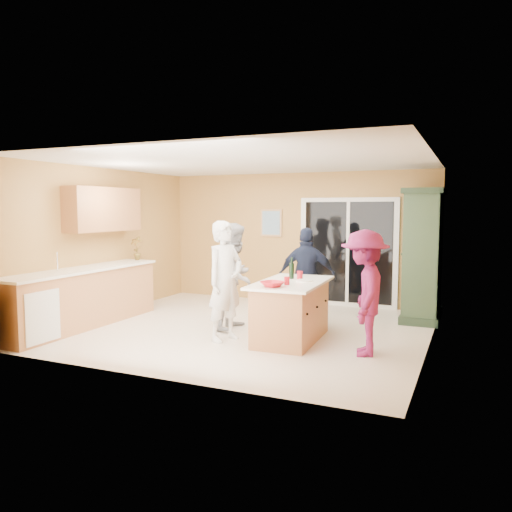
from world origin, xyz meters
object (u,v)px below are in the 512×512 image
at_px(green_hutch, 423,257).
at_px(woman_white, 225,281).
at_px(kitchen_island, 291,313).
at_px(woman_grey, 235,276).
at_px(woman_magenta, 364,293).
at_px(woman_navy, 307,276).

height_order(green_hutch, woman_white, green_hutch).
xyz_separation_m(kitchen_island, woman_grey, (-1.05, 0.32, 0.43)).
bearing_deg(kitchen_island, green_hutch, 51.45).
height_order(kitchen_island, woman_grey, woman_grey).
distance_m(green_hutch, woman_grey, 3.22).
xyz_separation_m(woman_white, woman_magenta, (1.97, 0.08, -0.05)).
distance_m(woman_white, woman_grey, 0.72).
bearing_deg(woman_magenta, kitchen_island, -117.13).
bearing_deg(green_hutch, woman_navy, -146.54).
bearing_deg(woman_navy, woman_white, 47.61).
height_order(woman_white, woman_navy, woman_white).
relative_size(kitchen_island, woman_navy, 1.04).
bearing_deg(woman_navy, kitchen_island, 81.69).
xyz_separation_m(green_hutch, woman_white, (-2.46, -2.53, -0.22)).
height_order(green_hutch, woman_grey, green_hutch).
bearing_deg(kitchen_island, woman_navy, 93.40).
relative_size(kitchen_island, green_hutch, 0.75).
xyz_separation_m(kitchen_island, green_hutch, (1.59, 2.15, 0.68)).
bearing_deg(woman_white, woman_navy, -9.85).
relative_size(woman_white, woman_navy, 1.08).
distance_m(woman_white, woman_navy, 1.61).
xyz_separation_m(woman_navy, woman_magenta, (1.20, -1.33, 0.02)).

